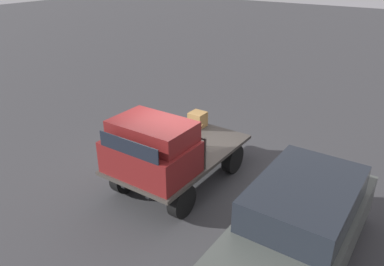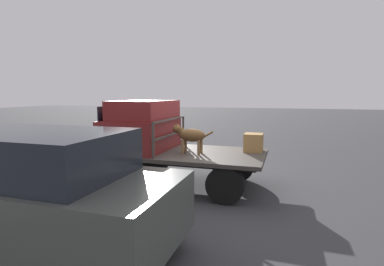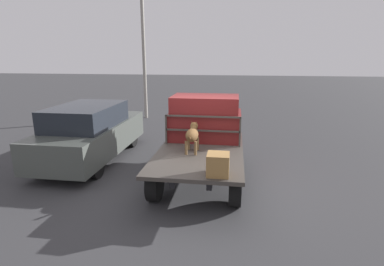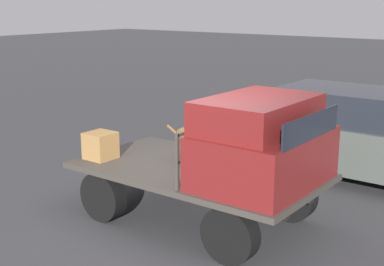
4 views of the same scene
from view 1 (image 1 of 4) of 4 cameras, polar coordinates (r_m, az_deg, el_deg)
name	(u,v)px [view 1 (image 1 of 4)]	position (r m, az deg, el deg)	size (l,w,h in m)	color
ground_plane	(181,180)	(9.33, -1.69, -7.22)	(80.00, 80.00, 0.00)	#38383A
flatbed_truck	(181,160)	(9.04, -1.73, -4.13)	(3.56, 1.97, 0.80)	black
truck_cab	(151,149)	(7.96, -6.23, -2.37)	(1.32, 1.85, 1.14)	maroon
truck_headboard	(171,139)	(8.46, -3.18, -0.84)	(0.04, 1.85, 0.74)	#3D3833
dog	(191,136)	(8.78, -0.22, -0.42)	(0.96, 0.28, 0.66)	brown
cargo_crate	(198,119)	(10.19, 0.87, 2.09)	(0.41, 0.41, 0.41)	olive
parked_sedan	(298,227)	(6.86, 15.89, -13.62)	(4.28, 1.71, 1.62)	black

